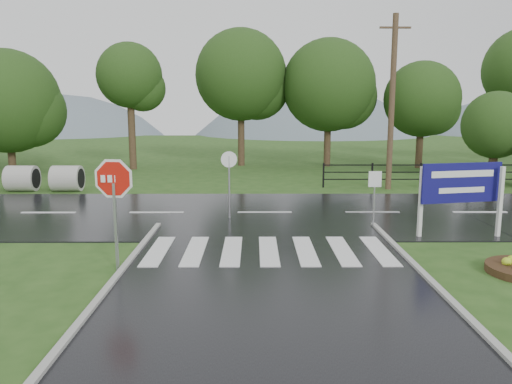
{
  "coord_description": "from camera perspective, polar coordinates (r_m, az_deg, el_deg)",
  "views": [
    {
      "loc": [
        -0.41,
        -8.06,
        3.93
      ],
      "look_at": [
        -0.34,
        6.0,
        1.5
      ],
      "focal_mm": 35.0,
      "sensor_mm": 36.0,
      "label": 1
    }
  ],
  "objects": [
    {
      "name": "main_road",
      "position": [
        18.49,
        0.99,
        -2.47
      ],
      "size": [
        90.0,
        8.0,
        0.04
      ],
      "primitive_type": "cube",
      "color": "black",
      "rests_on": "ground"
    },
    {
      "name": "reg_sign_round",
      "position": [
        17.3,
        -3.09,
        1.71
      ],
      "size": [
        0.56,
        0.08,
        2.39
      ],
      "color": "#939399",
      "rests_on": "ground"
    },
    {
      "name": "utility_pole_east",
      "position": [
        24.43,
        15.27,
        9.87
      ],
      "size": [
        1.44,
        0.27,
        8.08
      ],
      "color": "#473523",
      "rests_on": "ground"
    },
    {
      "name": "hills",
      "position": [
        75.71,
        2.69,
        -5.11
      ],
      "size": [
        102.0,
        48.0,
        48.0
      ],
      "color": "slate",
      "rests_on": "ground"
    },
    {
      "name": "estate_billboard",
      "position": [
        16.05,
        22.44,
        0.58
      ],
      "size": [
        2.56,
        0.61,
        2.27
      ],
      "color": "silver",
      "rests_on": "ground"
    },
    {
      "name": "entrance_tree_left",
      "position": [
        28.42,
        25.74,
        6.9
      ],
      "size": [
        3.42,
        3.42,
        4.69
      ],
      "color": "#3D2B1C",
      "rests_on": "ground"
    },
    {
      "name": "fence_west",
      "position": [
        25.61,
        18.31,
        2.11
      ],
      "size": [
        9.58,
        0.08,
        1.2
      ],
      "color": "black",
      "rests_on": "ground"
    },
    {
      "name": "stop_sign",
      "position": [
        12.22,
        -15.93,
        0.32
      ],
      "size": [
        1.28,
        0.19,
        2.89
      ],
      "color": "#939399",
      "rests_on": "ground"
    },
    {
      "name": "treeline",
      "position": [
        32.33,
        2.22,
        2.81
      ],
      "size": [
        83.2,
        5.2,
        10.0
      ],
      "color": "#1C3A12",
      "rests_on": "ground"
    },
    {
      "name": "reg_sign_small",
      "position": [
        16.45,
        13.41,
        0.52
      ],
      "size": [
        0.42,
        0.05,
        1.88
      ],
      "color": "#939399",
      "rests_on": "ground"
    },
    {
      "name": "crosswalk",
      "position": [
        13.63,
        1.46,
        -6.69
      ],
      "size": [
        6.5,
        2.8,
        0.02
      ],
      "color": "silver",
      "rests_on": "ground"
    },
    {
      "name": "ground",
      "position": [
        8.98,
        2.45,
        -16.16
      ],
      "size": [
        120.0,
        120.0,
        0.0
      ],
      "primitive_type": "plane",
      "color": "#294C19",
      "rests_on": "ground"
    }
  ]
}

